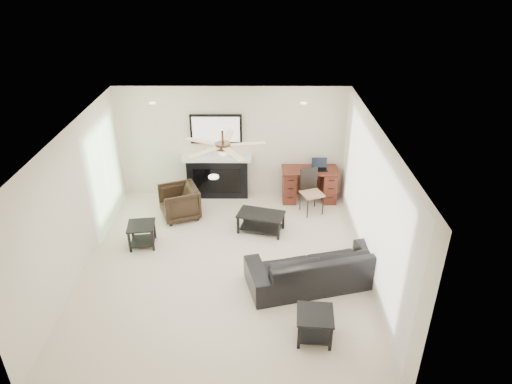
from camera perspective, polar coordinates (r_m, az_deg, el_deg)
room_shell at (r=7.46m, az=-2.60°, el=1.68°), size 5.50×5.54×2.52m
sofa at (r=7.75m, az=7.45°, el=-9.20°), size 2.42×1.41×0.66m
armchair at (r=9.63m, az=-9.58°, el=-1.28°), size 0.98×0.97×0.69m
coffee_table at (r=9.09m, az=0.62°, el=-3.81°), size 1.00×0.72×0.40m
end_table_near at (r=6.86m, az=7.31°, el=-16.24°), size 0.56×0.56×0.45m
end_table_left at (r=8.92m, az=-14.03°, el=-5.23°), size 0.56×0.56×0.45m
fireplace_unit at (r=10.07m, az=-4.93°, el=4.27°), size 1.52×0.34×1.91m
desk at (r=10.19m, az=6.67°, el=0.90°), size 1.22×0.56×0.76m
desk_chair at (r=9.66m, az=7.03°, el=-0.03°), size 0.55×0.56×0.97m
laptop at (r=9.98m, az=7.98°, el=3.38°), size 0.33×0.24×0.23m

